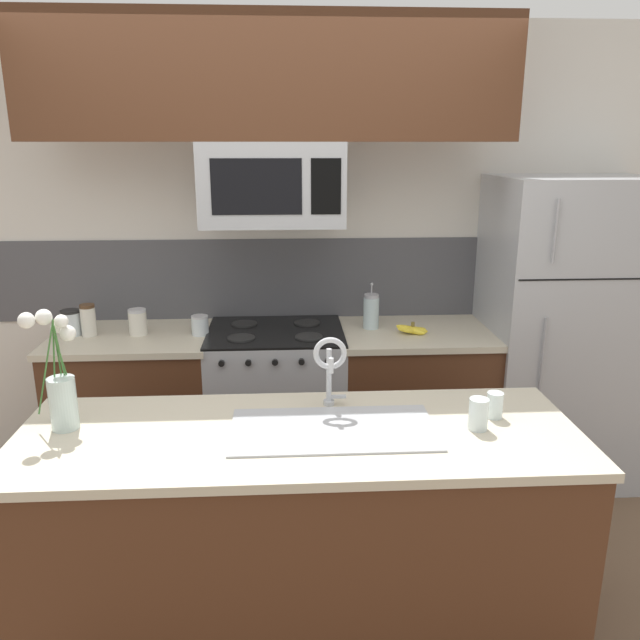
{
  "coord_description": "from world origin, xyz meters",
  "views": [
    {
      "loc": [
        0.06,
        -2.46,
        1.94
      ],
      "look_at": [
        0.21,
        0.27,
        1.16
      ],
      "focal_mm": 35.0,
      "sensor_mm": 36.0,
      "label": 1
    }
  ],
  "objects_px": {
    "refrigerator": "(562,331)",
    "storage_jar_short": "(138,322)",
    "storage_jar_tall": "(71,323)",
    "stove_range": "(277,406)",
    "drinking_glass": "(478,414)",
    "storage_jar_squat": "(200,325)",
    "flower_vase": "(60,387)",
    "banana_bunch": "(413,330)",
    "microwave": "(272,184)",
    "sink_faucet": "(330,362)",
    "storage_jar_medium": "(88,320)",
    "french_press": "(371,311)",
    "spare_glass": "(495,405)"
  },
  "relations": [
    {
      "from": "microwave",
      "to": "refrigerator",
      "type": "distance_m",
      "value": 1.86
    },
    {
      "from": "banana_bunch",
      "to": "spare_glass",
      "type": "bearing_deg",
      "value": -85.11
    },
    {
      "from": "banana_bunch",
      "to": "flower_vase",
      "type": "xyz_separation_m",
      "value": [
        -1.54,
        -1.1,
        0.14
      ]
    },
    {
      "from": "stove_range",
      "to": "storage_jar_short",
      "type": "bearing_deg",
      "value": 179.03
    },
    {
      "from": "stove_range",
      "to": "storage_jar_squat",
      "type": "distance_m",
      "value": 0.65
    },
    {
      "from": "sink_faucet",
      "to": "french_press",
      "type": "bearing_deg",
      "value": 74.08
    },
    {
      "from": "storage_jar_squat",
      "to": "stove_range",
      "type": "bearing_deg",
      "value": 1.75
    },
    {
      "from": "drinking_glass",
      "to": "flower_vase",
      "type": "height_order",
      "value": "flower_vase"
    },
    {
      "from": "storage_jar_medium",
      "to": "flower_vase",
      "type": "height_order",
      "value": "flower_vase"
    },
    {
      "from": "french_press",
      "to": "storage_jar_medium",
      "type": "bearing_deg",
      "value": -178.0
    },
    {
      "from": "refrigerator",
      "to": "storage_jar_tall",
      "type": "bearing_deg",
      "value": 179.99
    },
    {
      "from": "refrigerator",
      "to": "banana_bunch",
      "type": "distance_m",
      "value": 0.9
    },
    {
      "from": "refrigerator",
      "to": "flower_vase",
      "type": "relative_size",
      "value": 3.89
    },
    {
      "from": "stove_range",
      "to": "microwave",
      "type": "height_order",
      "value": "microwave"
    },
    {
      "from": "microwave",
      "to": "french_press",
      "type": "relative_size",
      "value": 2.79
    },
    {
      "from": "french_press",
      "to": "banana_bunch",
      "type": "bearing_deg",
      "value": -29.14
    },
    {
      "from": "sink_faucet",
      "to": "storage_jar_medium",
      "type": "bearing_deg",
      "value": 139.74
    },
    {
      "from": "storage_jar_tall",
      "to": "stove_range",
      "type": "bearing_deg",
      "value": -1.05
    },
    {
      "from": "storage_jar_tall",
      "to": "storage_jar_short",
      "type": "relative_size",
      "value": 0.99
    },
    {
      "from": "storage_jar_squat",
      "to": "flower_vase",
      "type": "bearing_deg",
      "value": -107.37
    },
    {
      "from": "microwave",
      "to": "banana_bunch",
      "type": "distance_m",
      "value": 1.11
    },
    {
      "from": "microwave",
      "to": "storage_jar_short",
      "type": "xyz_separation_m",
      "value": [
        -0.76,
        0.03,
        -0.75
      ]
    },
    {
      "from": "storage_jar_tall",
      "to": "storage_jar_short",
      "type": "xyz_separation_m",
      "value": [
        0.36,
        -0.01,
        0.0
      ]
    },
    {
      "from": "storage_jar_short",
      "to": "flower_vase",
      "type": "bearing_deg",
      "value": -90.74
    },
    {
      "from": "banana_bunch",
      "to": "spare_glass",
      "type": "distance_m",
      "value": 1.11
    },
    {
      "from": "refrigerator",
      "to": "storage_jar_squat",
      "type": "xyz_separation_m",
      "value": [
        -2.08,
        -0.03,
        0.08
      ]
    },
    {
      "from": "microwave",
      "to": "flower_vase",
      "type": "bearing_deg",
      "value": -124.17
    },
    {
      "from": "stove_range",
      "to": "storage_jar_medium",
      "type": "distance_m",
      "value": 1.16
    },
    {
      "from": "banana_bunch",
      "to": "flower_vase",
      "type": "height_order",
      "value": "flower_vase"
    },
    {
      "from": "french_press",
      "to": "sink_faucet",
      "type": "distance_m",
      "value": 1.17
    },
    {
      "from": "french_press",
      "to": "sink_faucet",
      "type": "relative_size",
      "value": 0.87
    },
    {
      "from": "storage_jar_medium",
      "to": "flower_vase",
      "type": "xyz_separation_m",
      "value": [
        0.25,
        -1.17,
        0.07
      ]
    },
    {
      "from": "stove_range",
      "to": "drinking_glass",
      "type": "bearing_deg",
      "value": -58.91
    },
    {
      "from": "stove_range",
      "to": "microwave",
      "type": "relative_size",
      "value": 1.25
    },
    {
      "from": "spare_glass",
      "to": "banana_bunch",
      "type": "bearing_deg",
      "value": 94.89
    },
    {
      "from": "stove_range",
      "to": "spare_glass",
      "type": "xyz_separation_m",
      "value": [
        0.86,
        -1.17,
        0.5
      ]
    },
    {
      "from": "sink_faucet",
      "to": "spare_glass",
      "type": "distance_m",
      "value": 0.66
    },
    {
      "from": "french_press",
      "to": "sink_faucet",
      "type": "height_order",
      "value": "sink_faucet"
    },
    {
      "from": "storage_jar_tall",
      "to": "storage_jar_medium",
      "type": "bearing_deg",
      "value": -8.79
    },
    {
      "from": "refrigerator",
      "to": "storage_jar_short",
      "type": "distance_m",
      "value": 2.42
    },
    {
      "from": "storage_jar_short",
      "to": "banana_bunch",
      "type": "height_order",
      "value": "storage_jar_short"
    },
    {
      "from": "storage_jar_tall",
      "to": "banana_bunch",
      "type": "relative_size",
      "value": 0.76
    },
    {
      "from": "microwave",
      "to": "french_press",
      "type": "height_order",
      "value": "microwave"
    },
    {
      "from": "drinking_glass",
      "to": "storage_jar_short",
      "type": "bearing_deg",
      "value": 139.96
    },
    {
      "from": "storage_jar_short",
      "to": "storage_jar_squat",
      "type": "height_order",
      "value": "storage_jar_short"
    },
    {
      "from": "storage_jar_squat",
      "to": "french_press",
      "type": "relative_size",
      "value": 0.41
    },
    {
      "from": "french_press",
      "to": "flower_vase",
      "type": "bearing_deg",
      "value": -137.24
    },
    {
      "from": "storage_jar_short",
      "to": "refrigerator",
      "type": "bearing_deg",
      "value": 0.17
    },
    {
      "from": "microwave",
      "to": "spare_glass",
      "type": "relative_size",
      "value": 7.29
    },
    {
      "from": "storage_jar_squat",
      "to": "banana_bunch",
      "type": "relative_size",
      "value": 0.58
    }
  ]
}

